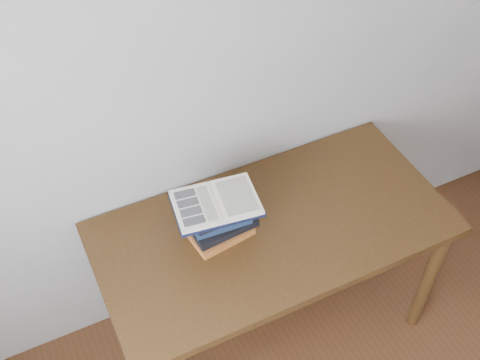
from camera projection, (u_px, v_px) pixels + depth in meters
desk at (272, 241)px, 2.49m from camera, size 1.43×0.72×0.77m
book_stack at (220, 218)px, 2.33m from camera, size 0.27×0.20×0.18m
open_book at (216, 203)px, 2.25m from camera, size 0.35×0.26×0.03m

